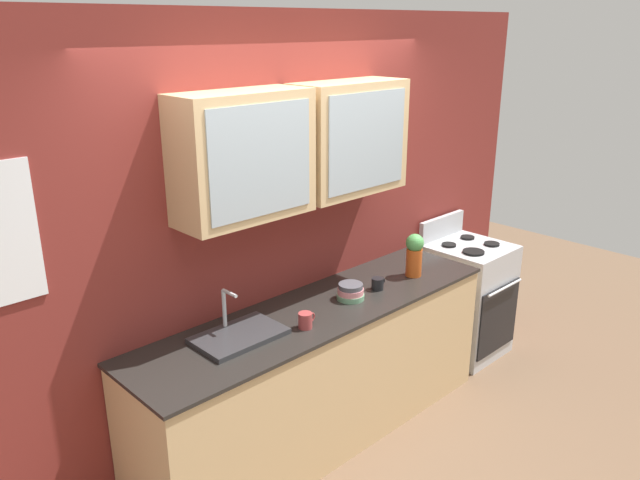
% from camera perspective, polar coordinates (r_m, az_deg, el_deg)
% --- Properties ---
extents(ground_plane, '(10.00, 10.00, 0.00)m').
position_cam_1_polar(ground_plane, '(4.39, -0.03, -17.25)').
color(ground_plane, brown).
extents(back_wall_unit, '(4.99, 0.43, 2.69)m').
position_cam_1_polar(back_wall_unit, '(3.95, -3.44, 2.33)').
color(back_wall_unit, maroon).
rests_on(back_wall_unit, ground_plane).
extents(counter, '(2.59, 0.66, 0.93)m').
position_cam_1_polar(counter, '(4.13, -0.03, -12.06)').
color(counter, tan).
rests_on(counter, ground_plane).
extents(stove_range, '(0.58, 0.65, 1.11)m').
position_cam_1_polar(stove_range, '(5.30, 13.13, -5.15)').
color(stove_range, silver).
rests_on(stove_range, ground_plane).
extents(sink_faucet, '(0.50, 0.32, 0.26)m').
position_cam_1_polar(sink_faucet, '(3.59, -7.41, -8.54)').
color(sink_faucet, '#2D2D30').
rests_on(sink_faucet, counter).
extents(bowl_stack, '(0.18, 0.18, 0.10)m').
position_cam_1_polar(bowl_stack, '(4.03, 2.80, -4.72)').
color(bowl_stack, '#669972').
rests_on(bowl_stack, counter).
extents(vase, '(0.13, 0.13, 0.31)m').
position_cam_1_polar(vase, '(4.39, 8.57, -1.23)').
color(vase, '#BF4C19').
rests_on(vase, counter).
extents(cup_near_sink, '(0.12, 0.08, 0.09)m').
position_cam_1_polar(cup_near_sink, '(3.66, -1.33, -7.31)').
color(cup_near_sink, '#993838').
rests_on(cup_near_sink, counter).
extents(cup_near_bowls, '(0.11, 0.08, 0.08)m').
position_cam_1_polar(cup_near_bowls, '(4.18, 5.27, -3.97)').
color(cup_near_bowls, black).
rests_on(cup_near_bowls, counter).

